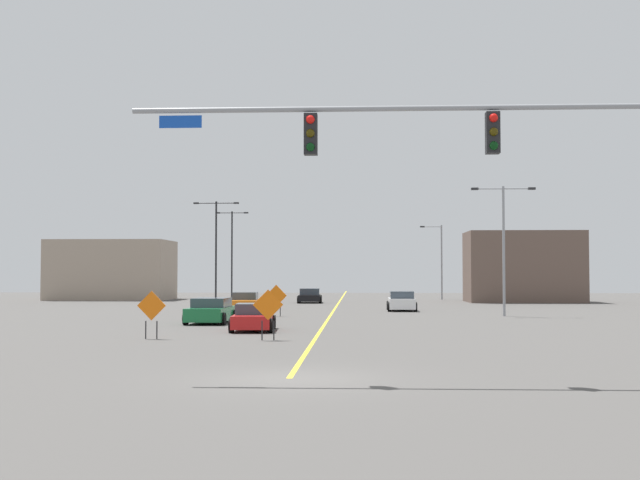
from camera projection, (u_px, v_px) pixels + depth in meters
ground at (289, 379)px, 20.34m from camera, size 171.34×171.34×0.00m
road_centre_stripe at (338, 304)px, 67.85m from camera, size 0.16×95.19×0.01m
traffic_signal_assembly at (491, 159)px, 20.31m from camera, size 13.88×0.44×7.22m
street_lamp_near_right at (440, 258)px, 79.62m from camera, size 2.18×0.24×7.34m
street_lamp_mid_left at (216, 243)px, 70.33m from camera, size 3.98×0.24×8.87m
street_lamp_far_right at (504, 238)px, 49.55m from camera, size 3.92×0.24×7.97m
street_lamp_far_left at (232, 248)px, 83.00m from camera, size 3.37×0.24×8.96m
construction_sign_median_near at (276, 297)px, 49.13m from camera, size 1.31×0.24×1.92m
construction_sign_left_lane at (152, 308)px, 32.46m from camera, size 1.19×0.12×1.93m
construction_sign_right_lane at (268, 308)px, 31.86m from camera, size 1.19×0.29×2.00m
car_orange_far at (245, 302)px, 57.62m from camera, size 2.21×4.18×1.26m
car_black_approaching at (310, 296)px, 71.11m from camera, size 2.21×3.94×1.27m
car_white_mid at (402, 301)px, 56.24m from camera, size 2.03×3.95×1.37m
car_red_near at (253, 318)px, 37.09m from camera, size 2.10×3.89×1.24m
car_green_distant at (211, 311)px, 42.58m from camera, size 2.25×4.40×1.33m
roadside_building_west at (112, 270)px, 79.60m from camera, size 11.43×7.23×5.82m
roadside_building_east at (523, 267)px, 73.01m from camera, size 10.16×5.80×6.36m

